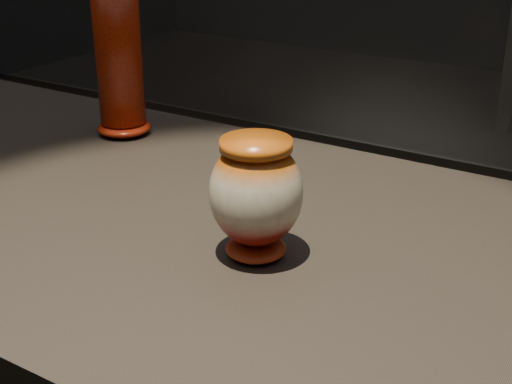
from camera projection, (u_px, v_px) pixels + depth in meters
display_plinth at (209, 363)px, 1.19m from camera, size 2.00×0.80×0.90m
main_vase at (256, 194)px, 0.94m from camera, size 0.15×0.15×0.17m
tall_vase at (118, 53)px, 1.39m from camera, size 0.14×0.14×0.34m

